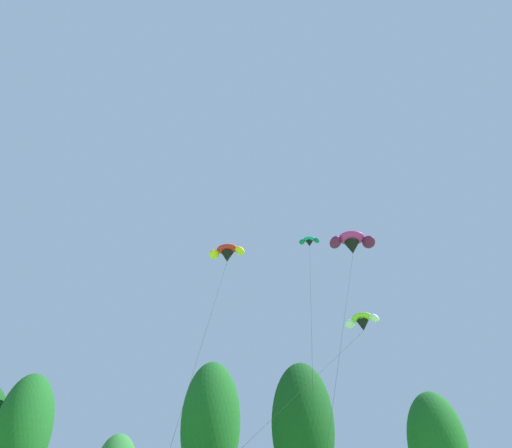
% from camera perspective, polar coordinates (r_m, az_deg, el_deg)
% --- Properties ---
extents(treeline_tree_b, '(5.91, 5.91, 15.21)m').
position_cam_1_polar(treeline_tree_b, '(60.31, -26.70, -21.71)').
color(treeline_tree_b, '#472D19').
rests_on(treeline_tree_b, ground_plane).
extents(treeline_tree_d, '(5.95, 5.95, 15.37)m').
position_cam_1_polar(treeline_tree_d, '(50.61, -5.59, -23.19)').
color(treeline_tree_d, '#472D19').
rests_on(treeline_tree_d, ground_plane).
extents(treeline_tree_e, '(5.51, 5.51, 13.74)m').
position_cam_1_polar(treeline_tree_e, '(44.62, 5.78, -23.40)').
color(treeline_tree_e, '#472D19').
rests_on(treeline_tree_e, ground_plane).
extents(treeline_tree_f, '(4.70, 4.70, 10.74)m').
position_cam_1_polar(treeline_tree_f, '(44.56, 21.40, -24.01)').
color(treeline_tree_f, '#472D19').
rests_on(treeline_tree_f, ground_plane).
extents(parafoil_kite_high_lime_white, '(10.26, 18.90, 14.17)m').
position_cam_1_polar(parafoil_kite_high_lime_white, '(37.84, 12.91, -11.57)').
color(parafoil_kite_high_lime_white, '#93D633').
extents(parafoil_kite_mid_magenta, '(4.70, 14.29, 19.01)m').
position_cam_1_polar(parafoil_kite_mid_magenta, '(36.67, 11.71, -2.22)').
color(parafoil_kite_mid_magenta, '#D12893').
extents(parafoil_kite_far_red_yellow, '(3.06, 13.18, 18.47)m').
position_cam_1_polar(parafoil_kite_far_red_yellow, '(35.84, -3.58, -3.55)').
color(parafoil_kite_far_red_yellow, red).
extents(parafoil_kite_low_teal, '(2.10, 20.43, 22.73)m').
position_cam_1_polar(parafoil_kite_low_teal, '(44.54, 6.56, -2.15)').
color(parafoil_kite_low_teal, teal).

